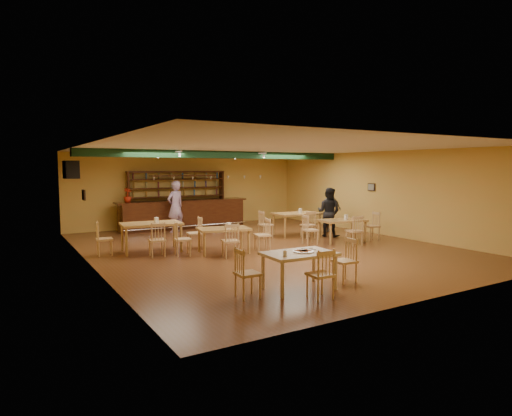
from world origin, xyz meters
TOP-DOWN VIEW (x-y plane):
  - floor at (0.00, 0.00)m, footprint 12.00×12.00m
  - ceiling_beam at (0.00, 2.80)m, footprint 10.00×0.30m
  - track_rail_left at (-1.80, 3.40)m, footprint 0.05×2.50m
  - track_rail_right at (1.40, 3.40)m, footprint 0.05×2.50m
  - ac_unit at (-4.80, 4.20)m, footprint 0.34×0.70m
  - picture_left at (-4.97, 1.00)m, footprint 0.04×0.34m
  - picture_right at (4.97, 0.50)m, footprint 0.04×0.34m
  - bar_counter at (-0.59, 5.15)m, footprint 5.27×0.85m
  - back_bar_hutch at (-0.59, 5.78)m, footprint 4.07×0.40m
  - poinsettia at (-2.78, 5.15)m, footprint 0.38×0.38m
  - dining_table_a at (-3.16, 1.09)m, footprint 1.77×1.18m
  - dining_table_b at (2.25, 1.43)m, footprint 1.67×1.07m
  - dining_table_c at (-1.46, -0.15)m, footprint 1.57×1.13m
  - dining_table_d at (2.69, -0.46)m, footprint 1.58×1.09m
  - near_table at (-1.84, -4.24)m, footprint 1.43×0.96m
  - pizza_tray at (-1.74, -4.24)m, footprint 0.41×0.41m
  - parmesan_shaker at (-2.28, -4.39)m, footprint 0.08×0.08m
  - napkin_stack at (-1.49, -4.04)m, footprint 0.23×0.19m
  - pizza_server at (-1.59, -4.19)m, footprint 0.33×0.14m
  - side_plate at (-1.29, -4.44)m, footprint 0.23×0.23m
  - patron_bar at (-1.23, 4.33)m, footprint 0.81×0.66m
  - patron_right_a at (3.05, 0.63)m, footprint 0.97×1.04m
  - patron_right_b at (3.89, 1.54)m, footprint 0.98×0.49m

SIDE VIEW (x-z plane):
  - floor at x=0.00m, z-range 0.00..0.00m
  - dining_table_c at x=-1.46m, z-range 0.00..0.71m
  - dining_table_d at x=2.69m, z-range 0.00..0.73m
  - near_table at x=-1.84m, z-range 0.00..0.75m
  - dining_table_b at x=2.25m, z-range 0.00..0.80m
  - dining_table_a at x=-3.16m, z-range 0.00..0.84m
  - bar_counter at x=-0.59m, z-range 0.00..1.13m
  - side_plate at x=-1.29m, z-range 0.75..0.76m
  - pizza_tray at x=-1.74m, z-range 0.75..0.76m
  - napkin_stack at x=-1.49m, z-range 0.75..0.78m
  - pizza_server at x=-1.59m, z-range 0.76..0.76m
  - parmesan_shaker at x=-2.28m, z-range 0.75..0.86m
  - patron_right_b at x=3.89m, z-range 0.00..1.62m
  - patron_right_a at x=3.05m, z-range 0.00..1.72m
  - patron_bar at x=-1.23m, z-range 0.00..1.93m
  - back_bar_hutch at x=-0.59m, z-range 0.00..2.28m
  - poinsettia at x=-2.78m, z-range 1.13..1.66m
  - picture_left at x=-4.97m, z-range 1.56..1.84m
  - picture_right at x=4.97m, z-range 1.56..1.84m
  - ac_unit at x=-4.80m, z-range 2.11..2.59m
  - ceiling_beam at x=0.00m, z-range 2.75..3.00m
  - track_rail_left at x=-1.80m, z-range 2.92..2.96m
  - track_rail_right at x=1.40m, z-range 2.92..2.96m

